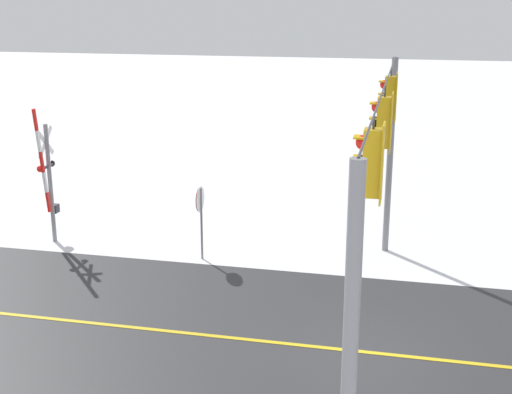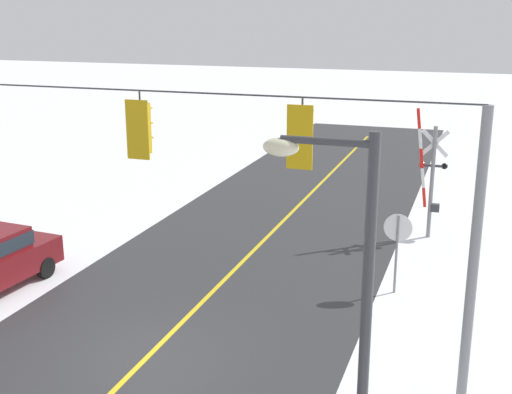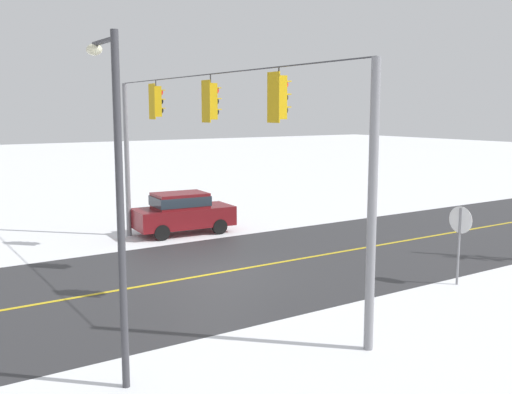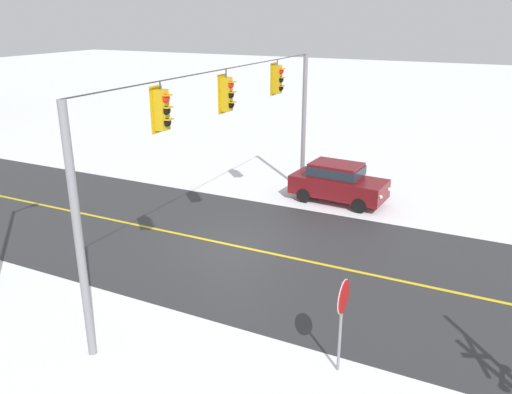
% 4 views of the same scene
% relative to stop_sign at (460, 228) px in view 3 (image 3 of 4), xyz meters
% --- Properties ---
extents(ground_plane, '(160.00, 160.00, 0.00)m').
position_rel_stop_sign_xyz_m(ground_plane, '(4.95, 5.61, -1.71)').
color(ground_plane, white).
extents(road_asphalt, '(9.00, 80.00, 0.01)m').
position_rel_stop_sign_xyz_m(road_asphalt, '(4.95, 11.61, -1.71)').
color(road_asphalt, '#303033').
rests_on(road_asphalt, ground).
extents(lane_centre_line, '(0.14, 72.00, 0.01)m').
position_rel_stop_sign_xyz_m(lane_centre_line, '(4.95, 11.61, -1.70)').
color(lane_centre_line, gold).
rests_on(lane_centre_line, ground).
extents(signal_span, '(14.20, 0.47, 6.22)m').
position_rel_stop_sign_xyz_m(signal_span, '(4.99, 5.60, 2.60)').
color(signal_span, gray).
rests_on(signal_span, ground).
extents(stop_sign, '(0.80, 0.09, 2.35)m').
position_rel_stop_sign_xyz_m(stop_sign, '(0.00, 0.00, 0.00)').
color(stop_sign, gray).
rests_on(stop_sign, ground).
extents(parked_car_maroon, '(2.06, 4.30, 1.74)m').
position_rel_stop_sign_xyz_m(parked_car_maroon, '(11.04, 3.61, -0.76)').
color(parked_car_maroon, maroon).
rests_on(parked_car_maroon, ground).
extents(streetlamp_near, '(1.39, 0.28, 6.50)m').
position_rel_stop_sign_xyz_m(streetlamp_near, '(-0.64, 10.64, 2.20)').
color(streetlamp_near, '#38383D').
rests_on(streetlamp_near, ground).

